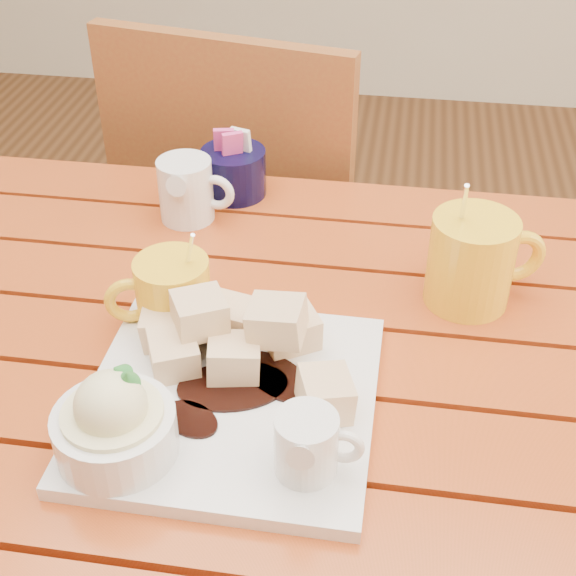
% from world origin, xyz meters
% --- Properties ---
extents(table, '(1.20, 0.79, 0.75)m').
position_xyz_m(table, '(0.00, 0.00, 0.64)').
color(table, '#984113').
rests_on(table, ground).
extents(dessert_plate, '(0.29, 0.29, 0.12)m').
position_xyz_m(dessert_plate, '(-0.02, -0.11, 0.78)').
color(dessert_plate, white).
rests_on(dessert_plate, table).
extents(coffee_mug_left, '(0.12, 0.08, 0.14)m').
position_xyz_m(coffee_mug_left, '(-0.09, 0.02, 0.80)').
color(coffee_mug_left, yellow).
rests_on(coffee_mug_left, table).
extents(coffee_mug_right, '(0.14, 0.10, 0.17)m').
position_xyz_m(coffee_mug_right, '(0.24, 0.13, 0.81)').
color(coffee_mug_right, yellow).
rests_on(coffee_mug_right, table).
extents(cream_pitcher, '(0.11, 0.09, 0.09)m').
position_xyz_m(cream_pitcher, '(-0.13, 0.26, 0.80)').
color(cream_pitcher, white).
rests_on(cream_pitcher, table).
extents(sugar_caddy, '(0.09, 0.09, 0.10)m').
position_xyz_m(sugar_caddy, '(-0.09, 0.34, 0.79)').
color(sugar_caddy, black).
rests_on(sugar_caddy, table).
extents(chair_far, '(0.51, 0.51, 0.92)m').
position_xyz_m(chair_far, '(-0.12, 0.61, 0.52)').
color(chair_far, brown).
rests_on(chair_far, ground).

